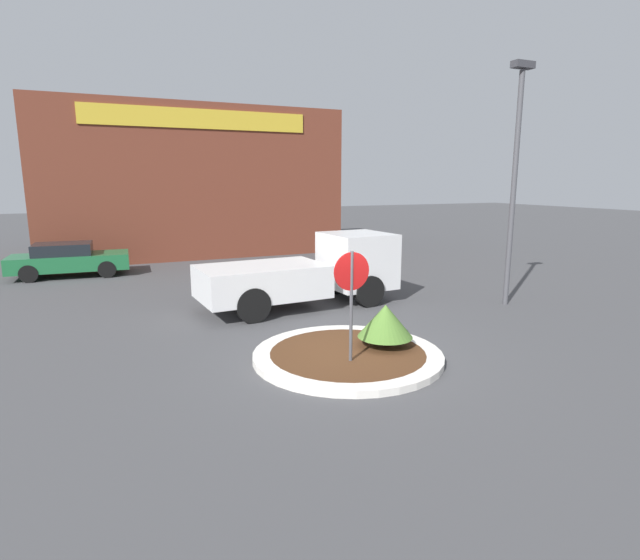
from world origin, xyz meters
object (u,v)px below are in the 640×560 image
object	(u,v)px
stop_sign	(351,287)
parked_sedan_green	(69,259)
utility_truck	(309,272)
light_pole	(515,169)

from	to	relation	value
stop_sign	parked_sedan_green	xyz separation A→B (m)	(-5.86, 13.76, -1.03)
utility_truck	light_pole	distance (m)	6.99
stop_sign	light_pole	bearing A→B (deg)	22.25
utility_truck	light_pole	bearing A→B (deg)	-26.52
light_pole	parked_sedan_green	bearing A→B (deg)	139.88
parked_sedan_green	light_pole	world-z (taller)	light_pole
stop_sign	utility_truck	size ratio (longest dim) A/B	0.39
parked_sedan_green	light_pole	size ratio (longest dim) A/B	0.63
utility_truck	light_pole	size ratio (longest dim) A/B	0.86
stop_sign	utility_truck	xyz separation A→B (m)	(1.29, 5.29, -0.66)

